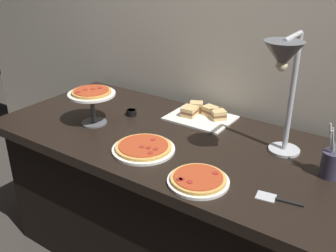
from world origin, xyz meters
The scene contains 11 objects.
back_wall centered at (0.00, 0.50, 1.20)m, with size 4.40×0.04×2.40m, color beige.
buffet_table centered at (0.00, 0.00, 0.39)m, with size 1.90×0.84×0.76m.
heat_lamp centered at (0.47, 0.01, 1.18)m, with size 0.15×0.33×0.54m.
pizza_plate_front centered at (0.28, -0.28, 0.77)m, with size 0.25×0.25×0.03m.
pizza_plate_center centered at (-0.06, -0.19, 0.77)m, with size 0.29×0.29×0.03m.
pizza_plate_raised_stand centered at (-0.46, -0.10, 0.91)m, with size 0.24×0.24×0.19m.
sandwich_platter centered at (-0.03, 0.28, 0.78)m, with size 0.34×0.26×0.06m.
sauce_cup_near centered at (0.68, 0.20, 0.78)m, with size 0.06×0.06×0.03m.
sauce_cup_far centered at (-0.37, 0.09, 0.78)m, with size 0.06×0.06×0.03m.
utensil_holder centered at (0.69, 0.06, 0.82)m, with size 0.08×0.08×0.23m.
serving_spatula centered at (0.57, -0.22, 0.76)m, with size 0.17×0.07×0.01m.
Camera 1 is at (0.90, -1.40, 1.59)m, focal length 40.96 mm.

